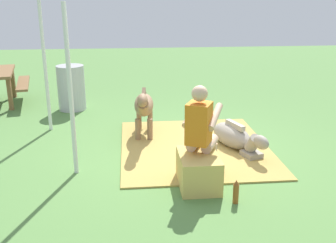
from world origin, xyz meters
TOP-DOWN VIEW (x-y plane):
  - ground_plane at (0.00, 0.00)m, footprint 24.00×24.00m
  - hay_patch at (0.14, -0.20)m, footprint 2.66×2.33m
  - hay_bale at (-1.17, -0.03)m, footprint 0.70×0.50m
  - person_seated at (-1.02, -0.08)m, footprint 0.72×0.59m
  - pony_standing at (0.72, 0.58)m, footprint 1.35×0.37m
  - pony_lying at (0.05, -0.84)m, footprint 1.35×0.71m
  - soda_bottle at (-1.66, -0.40)m, footprint 0.07×0.07m
  - water_barrel at (2.55, 2.02)m, footprint 0.57×0.57m
  - tent_pole_left at (-0.62, 1.58)m, footprint 0.06×0.06m
  - tent_pole_right at (1.26, 2.25)m, footprint 0.06×0.06m

SIDE VIEW (x-z plane):
  - ground_plane at x=0.00m, z-range 0.00..0.00m
  - hay_patch at x=0.14m, z-range 0.00..0.02m
  - soda_bottle at x=-1.66m, z-range 0.00..0.29m
  - pony_lying at x=0.05m, z-range -0.02..0.40m
  - hay_bale at x=-1.17m, z-range 0.00..0.43m
  - water_barrel at x=2.55m, z-range 0.00..0.93m
  - pony_standing at x=0.72m, z-range 0.09..1.00m
  - person_seated at x=-1.02m, z-range 0.06..1.37m
  - tent_pole_left at x=-0.62m, z-range 0.00..2.28m
  - tent_pole_right at x=1.26m, z-range 0.00..2.28m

